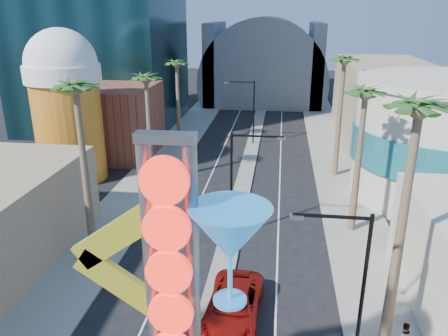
% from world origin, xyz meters
% --- Properties ---
extents(sidewalk_west, '(5.00, 100.00, 0.15)m').
position_xyz_m(sidewalk_west, '(-9.50, 35.00, 0.07)').
color(sidewalk_west, gray).
rests_on(sidewalk_west, ground).
extents(sidewalk_east, '(5.00, 100.00, 0.15)m').
position_xyz_m(sidewalk_east, '(9.50, 35.00, 0.07)').
color(sidewalk_east, gray).
rests_on(sidewalk_east, ground).
extents(median, '(1.60, 84.00, 0.15)m').
position_xyz_m(median, '(0.00, 38.00, 0.07)').
color(median, gray).
rests_on(median, ground).
extents(brick_filler_west, '(10.00, 10.00, 8.00)m').
position_xyz_m(brick_filler_west, '(-16.00, 38.00, 4.00)').
color(brick_filler_west, brown).
rests_on(brick_filler_west, ground).
extents(filler_east, '(10.00, 20.00, 10.00)m').
position_xyz_m(filler_east, '(16.00, 48.00, 5.00)').
color(filler_east, tan).
rests_on(filler_east, ground).
extents(beer_mug, '(7.00, 7.00, 14.50)m').
position_xyz_m(beer_mug, '(-17.00, 30.00, 7.84)').
color(beer_mug, orange).
rests_on(beer_mug, ground).
extents(canopy, '(22.00, 16.00, 22.00)m').
position_xyz_m(canopy, '(0.00, 72.00, 4.31)').
color(canopy, slate).
rests_on(canopy, ground).
extents(neon_sign, '(6.53, 2.60, 12.55)m').
position_xyz_m(neon_sign, '(0.82, 2.96, 7.31)').
color(neon_sign, gray).
rests_on(neon_sign, ground).
extents(streetlight_0, '(3.79, 0.25, 8.00)m').
position_xyz_m(streetlight_0, '(0.55, 20.00, 4.88)').
color(streetlight_0, black).
rests_on(streetlight_0, ground).
extents(streetlight_1, '(3.79, 0.25, 8.00)m').
position_xyz_m(streetlight_1, '(-0.55, 44.00, 4.88)').
color(streetlight_1, black).
rests_on(streetlight_1, ground).
extents(streetlight_2, '(3.45, 0.25, 8.00)m').
position_xyz_m(streetlight_2, '(6.72, 8.00, 4.83)').
color(streetlight_2, black).
rests_on(streetlight_2, ground).
extents(palm_1, '(2.40, 2.40, 12.70)m').
position_xyz_m(palm_1, '(-9.00, 16.00, 10.82)').
color(palm_1, brown).
rests_on(palm_1, ground).
extents(palm_2, '(2.40, 2.40, 11.20)m').
position_xyz_m(palm_2, '(-9.00, 30.00, 9.48)').
color(palm_2, brown).
rests_on(palm_2, ground).
extents(palm_3, '(2.40, 2.40, 11.20)m').
position_xyz_m(palm_3, '(-9.00, 42.00, 9.48)').
color(palm_3, brown).
rests_on(palm_3, ground).
extents(palm_5, '(2.40, 2.40, 13.20)m').
position_xyz_m(palm_5, '(9.00, 10.00, 11.27)').
color(palm_5, brown).
rests_on(palm_5, ground).
extents(palm_6, '(2.40, 2.40, 11.70)m').
position_xyz_m(palm_6, '(9.00, 22.00, 9.93)').
color(palm_6, brown).
rests_on(palm_6, ground).
extents(palm_7, '(2.40, 2.40, 12.70)m').
position_xyz_m(palm_7, '(9.00, 34.00, 10.82)').
color(palm_7, brown).
rests_on(palm_7, ground).
extents(red_pickup, '(3.14, 6.30, 1.72)m').
position_xyz_m(red_pickup, '(1.20, 10.74, 0.86)').
color(red_pickup, '#98110B').
rests_on(red_pickup, ground).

